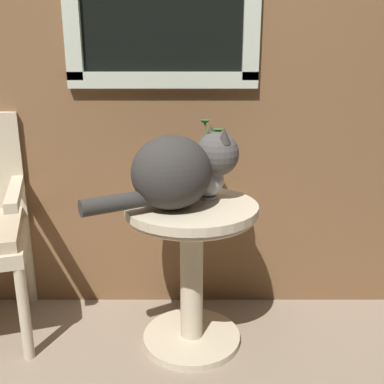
# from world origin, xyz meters

# --- Properties ---
(back_wall) EXTENTS (4.00, 0.07, 2.60)m
(back_wall) POSITION_xyz_m (0.00, 0.65, 1.31)
(back_wall) COLOR brown
(back_wall) RESTS_ON ground_plane
(wicker_side_table) EXTENTS (0.53, 0.53, 0.63)m
(wicker_side_table) POSITION_xyz_m (0.23, 0.29, 0.43)
(wicker_side_table) COLOR beige
(wicker_side_table) RESTS_ON ground_plane
(cat) EXTENTS (0.59, 0.40, 0.30)m
(cat) POSITION_xyz_m (0.18, 0.26, 0.77)
(cat) COLOR #33302D
(cat) RESTS_ON wicker_side_table
(pewter_vase_with_ivy) EXTENTS (0.13, 0.13, 0.32)m
(pewter_vase_with_ivy) POSITION_xyz_m (0.29, 0.37, 0.72)
(pewter_vase_with_ivy) COLOR #99999E
(pewter_vase_with_ivy) RESTS_ON wicker_side_table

